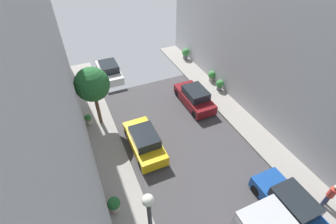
% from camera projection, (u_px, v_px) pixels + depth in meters
% --- Properties ---
extents(sidewalk_right, '(2.00, 44.00, 0.15)m').
position_uv_depth(sidewalk_right, '(335.00, 214.00, 12.85)').
color(sidewalk_right, gray).
rests_on(sidewalk_right, ground).
extents(parked_car_left_3, '(1.78, 4.20, 1.57)m').
position_uv_depth(parked_car_left_3, '(145.00, 141.00, 15.98)').
color(parked_car_left_3, gold).
rests_on(parked_car_left_3, ground).
extents(parked_car_left_4, '(1.78, 4.20, 1.57)m').
position_uv_depth(parked_car_left_4, '(109.00, 71.00, 22.90)').
color(parked_car_left_4, white).
rests_on(parked_car_left_4, ground).
extents(parked_car_right_1, '(1.78, 4.20, 1.57)m').
position_uv_depth(parked_car_right_1, '(290.00, 205.00, 12.54)').
color(parked_car_right_1, '#194799').
rests_on(parked_car_right_1, ground).
extents(parked_car_right_2, '(1.78, 4.20, 1.57)m').
position_uv_depth(parked_car_right_2, '(195.00, 97.00, 19.71)').
color(parked_car_right_2, maroon).
rests_on(parked_car_right_2, ground).
extents(pedestrian, '(0.40, 0.36, 1.72)m').
position_uv_depth(pedestrian, '(330.00, 195.00, 12.62)').
color(pedestrian, '#2D334C').
rests_on(pedestrian, sidewalk_right).
extents(street_tree_0, '(2.35, 2.35, 4.59)m').
position_uv_depth(street_tree_0, '(92.00, 85.00, 16.09)').
color(street_tree_0, brown).
rests_on(street_tree_0, sidewalk_left).
extents(potted_plant_0, '(0.48, 0.48, 0.88)m').
position_uv_depth(potted_plant_0, '(88.00, 119.00, 17.81)').
color(potted_plant_0, '#B2A899').
rests_on(potted_plant_0, sidewalk_left).
extents(potted_plant_1, '(0.69, 0.69, 0.97)m').
position_uv_depth(potted_plant_1, '(220.00, 85.00, 21.18)').
color(potted_plant_1, slate).
rests_on(potted_plant_1, sidewalk_right).
extents(potted_plant_2, '(0.67, 0.67, 0.99)m').
position_uv_depth(potted_plant_2, '(212.00, 76.00, 22.29)').
color(potted_plant_2, '#B2A899').
rests_on(potted_plant_2, sidewalk_right).
extents(potted_plant_4, '(0.77, 0.77, 1.13)m').
position_uv_depth(potted_plant_4, '(186.00, 53.00, 25.57)').
color(potted_plant_4, slate).
rests_on(potted_plant_4, sidewalk_right).
extents(potted_plant_5, '(0.68, 0.68, 1.02)m').
position_uv_depth(potted_plant_5, '(114.00, 204.00, 12.58)').
color(potted_plant_5, '#B2A899').
rests_on(potted_plant_5, sidewalk_left).
extents(lamp_post, '(0.44, 0.44, 5.07)m').
position_uv_depth(lamp_post, '(150.00, 221.00, 9.09)').
color(lamp_post, '#333338').
rests_on(lamp_post, sidewalk_left).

